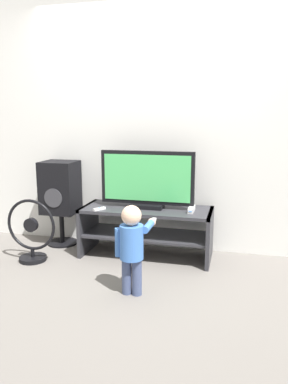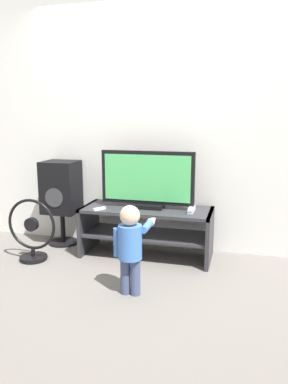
# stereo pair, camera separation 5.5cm
# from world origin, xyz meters

# --- Properties ---
(ground_plane) EXTENTS (16.00, 16.00, 0.00)m
(ground_plane) POSITION_xyz_m (0.00, 0.00, 0.00)
(ground_plane) COLOR slate
(wall_back) EXTENTS (10.00, 0.06, 2.60)m
(wall_back) POSITION_xyz_m (0.00, 0.59, 1.30)
(wall_back) COLOR silver
(wall_back) RESTS_ON ground_plane
(tv_stand) EXTENTS (1.28, 0.51, 0.49)m
(tv_stand) POSITION_xyz_m (0.00, 0.26, 0.33)
(tv_stand) COLOR #2D2D33
(tv_stand) RESTS_ON ground_plane
(television) EXTENTS (0.93, 0.20, 0.56)m
(television) POSITION_xyz_m (0.00, 0.28, 0.77)
(television) COLOR black
(television) RESTS_ON tv_stand
(game_console) EXTENTS (0.05, 0.20, 0.04)m
(game_console) POSITION_xyz_m (0.45, 0.24, 0.51)
(game_console) COLOR white
(game_console) RESTS_ON tv_stand
(remote_primary) EXTENTS (0.10, 0.13, 0.03)m
(remote_primary) POSITION_xyz_m (-0.42, 0.07, 0.50)
(remote_primary) COLOR white
(remote_primary) RESTS_ON tv_stand
(child) EXTENTS (0.27, 0.42, 0.72)m
(child) POSITION_xyz_m (0.09, -0.57, 0.43)
(child) COLOR #3F4C72
(child) RESTS_ON ground_plane
(speaker_tower) EXTENTS (0.36, 0.33, 0.91)m
(speaker_tower) POSITION_xyz_m (-0.99, 0.38, 0.61)
(speaker_tower) COLOR black
(speaker_tower) RESTS_ON ground_plane
(floor_fan) EXTENTS (0.50, 0.26, 0.61)m
(floor_fan) POSITION_xyz_m (-1.04, -0.15, 0.27)
(floor_fan) COLOR black
(floor_fan) RESTS_ON ground_plane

